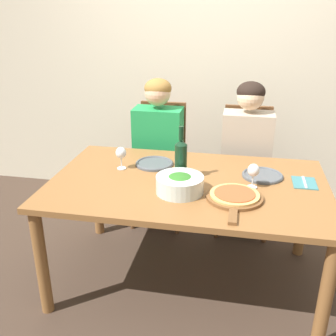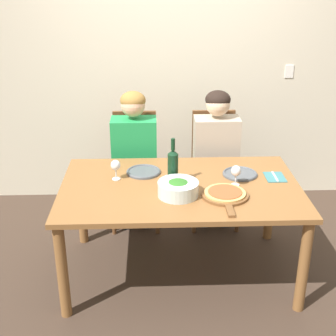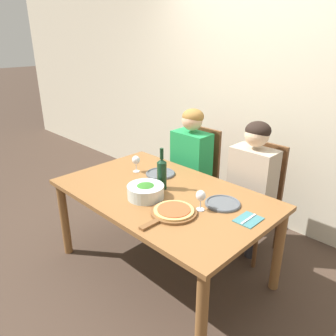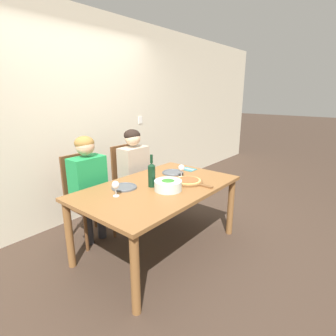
% 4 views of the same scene
% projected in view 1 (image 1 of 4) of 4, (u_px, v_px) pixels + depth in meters
% --- Properties ---
extents(ground_plane, '(40.00, 40.00, 0.00)m').
position_uv_depth(ground_plane, '(186.00, 278.00, 2.70)').
color(ground_plane, '#3D2D23').
extents(back_wall, '(10.00, 0.06, 2.70)m').
position_uv_depth(back_wall, '(212.00, 53.00, 3.43)').
color(back_wall, beige).
rests_on(back_wall, ground).
extents(dining_table, '(1.70, 1.04, 0.73)m').
position_uv_depth(dining_table, '(187.00, 194.00, 2.45)').
color(dining_table, brown).
rests_on(dining_table, ground).
extents(chair_left, '(0.42, 0.42, 1.00)m').
position_uv_depth(chair_left, '(161.00, 160.00, 3.32)').
color(chair_left, brown).
rests_on(chair_left, ground).
extents(chair_right, '(0.42, 0.42, 1.00)m').
position_uv_depth(chair_right, '(245.00, 166.00, 3.20)').
color(chair_right, brown).
rests_on(chair_right, ground).
extents(person_woman, '(0.47, 0.51, 1.23)m').
position_uv_depth(person_woman, '(158.00, 140.00, 3.13)').
color(person_woman, '#28282D').
rests_on(person_woman, ground).
extents(person_man, '(0.47, 0.51, 1.23)m').
position_uv_depth(person_man, '(247.00, 146.00, 3.01)').
color(person_man, '#28282D').
rests_on(person_man, ground).
extents(wine_bottle, '(0.08, 0.08, 0.34)m').
position_uv_depth(wine_bottle, '(181.00, 158.00, 2.42)').
color(wine_bottle, black).
rests_on(wine_bottle, dining_table).
extents(broccoli_bowl, '(0.28, 0.28, 0.11)m').
position_uv_depth(broccoli_bowl, '(180.00, 184.00, 2.27)').
color(broccoli_bowl, silver).
rests_on(broccoli_bowl, dining_table).
extents(dinner_plate_left, '(0.26, 0.26, 0.02)m').
position_uv_depth(dinner_plate_left, '(154.00, 163.00, 2.67)').
color(dinner_plate_left, '#4C5156').
rests_on(dinner_plate_left, dining_table).
extents(dinner_plate_right, '(0.26, 0.26, 0.02)m').
position_uv_depth(dinner_plate_right, '(263.00, 175.00, 2.49)').
color(dinner_plate_right, '#4C5156').
rests_on(dinner_plate_right, dining_table).
extents(pizza_on_board, '(0.32, 0.46, 0.04)m').
position_uv_depth(pizza_on_board, '(234.00, 197.00, 2.20)').
color(pizza_on_board, brown).
rests_on(pizza_on_board, dining_table).
extents(wine_glass_left, '(0.07, 0.07, 0.15)m').
position_uv_depth(wine_glass_left, '(121.00, 154.00, 2.57)').
color(wine_glass_left, silver).
rests_on(wine_glass_left, dining_table).
extents(wine_glass_right, '(0.07, 0.07, 0.15)m').
position_uv_depth(wine_glass_right, '(253.00, 171.00, 2.30)').
color(wine_glass_right, silver).
rests_on(wine_glass_right, dining_table).
extents(fork_on_napkin, '(0.14, 0.18, 0.01)m').
position_uv_depth(fork_on_napkin, '(304.00, 183.00, 2.40)').
color(fork_on_napkin, '#387075').
rests_on(fork_on_napkin, dining_table).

